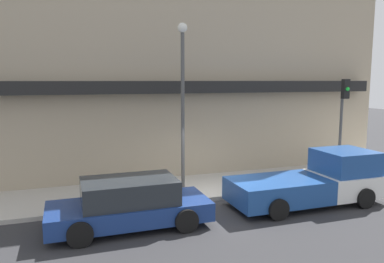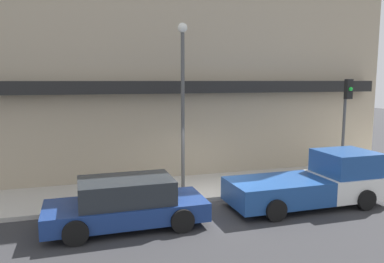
{
  "view_description": "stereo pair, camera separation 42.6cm",
  "coord_description": "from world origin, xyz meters",
  "px_view_note": "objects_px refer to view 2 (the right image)",
  "views": [
    {
      "loc": [
        -4.86,
        -11.83,
        4.26
      ],
      "look_at": [
        -0.32,
        1.29,
        2.35
      ],
      "focal_mm": 35.0,
      "sensor_mm": 36.0,
      "label": 1
    },
    {
      "loc": [
        -4.46,
        -11.97,
        4.26
      ],
      "look_at": [
        -0.32,
        1.29,
        2.35
      ],
      "focal_mm": 35.0,
      "sensor_mm": 36.0,
      "label": 2
    }
  ],
  "objects_px": {
    "parked_car": "(126,203)",
    "street_lamp": "(183,88)",
    "traffic_light": "(346,112)",
    "pickup_truck": "(315,182)",
    "fire_hydrant": "(143,188)"
  },
  "relations": [
    {
      "from": "parked_car",
      "to": "street_lamp",
      "type": "relative_size",
      "value": 0.75
    },
    {
      "from": "parked_car",
      "to": "traffic_light",
      "type": "relative_size",
      "value": 1.12
    },
    {
      "from": "pickup_truck",
      "to": "street_lamp",
      "type": "xyz_separation_m",
      "value": [
        -3.92,
        2.8,
        3.17
      ]
    },
    {
      "from": "fire_hydrant",
      "to": "street_lamp",
      "type": "bearing_deg",
      "value": 24.53
    },
    {
      "from": "pickup_truck",
      "to": "parked_car",
      "type": "bearing_deg",
      "value": 178.92
    },
    {
      "from": "pickup_truck",
      "to": "fire_hydrant",
      "type": "height_order",
      "value": "pickup_truck"
    },
    {
      "from": "pickup_truck",
      "to": "traffic_light",
      "type": "distance_m",
      "value": 4.17
    },
    {
      "from": "parked_car",
      "to": "fire_hydrant",
      "type": "xyz_separation_m",
      "value": [
        0.86,
        2.03,
        -0.2
      ]
    },
    {
      "from": "fire_hydrant",
      "to": "traffic_light",
      "type": "distance_m",
      "value": 8.79
    },
    {
      "from": "parked_car",
      "to": "street_lamp",
      "type": "distance_m",
      "value": 4.98
    },
    {
      "from": "fire_hydrant",
      "to": "street_lamp",
      "type": "height_order",
      "value": "street_lamp"
    },
    {
      "from": "traffic_light",
      "to": "street_lamp",
      "type": "bearing_deg",
      "value": 174.2
    },
    {
      "from": "pickup_truck",
      "to": "street_lamp",
      "type": "relative_size",
      "value": 0.87
    },
    {
      "from": "pickup_truck",
      "to": "traffic_light",
      "type": "height_order",
      "value": "traffic_light"
    },
    {
      "from": "parked_car",
      "to": "fire_hydrant",
      "type": "relative_size",
      "value": 6.45
    }
  ]
}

